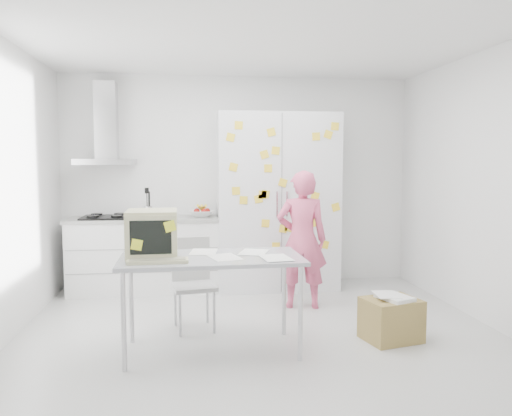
{
  "coord_description": "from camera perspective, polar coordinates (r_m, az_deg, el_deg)",
  "views": [
    {
      "loc": [
        -0.62,
        -4.52,
        1.6
      ],
      "look_at": [
        0.07,
        0.79,
        1.1
      ],
      "focal_mm": 35.0,
      "sensor_mm": 36.0,
      "label": 1
    }
  ],
  "objects": [
    {
      "name": "floor",
      "position": [
        4.83,
        0.44,
        -14.17
      ],
      "size": [
        4.5,
        4.0,
        0.02
      ],
      "primitive_type": "cube",
      "color": "silver",
      "rests_on": "ground"
    },
    {
      "name": "walls",
      "position": [
        5.28,
        -0.62,
        2.57
      ],
      "size": [
        4.52,
        4.01,
        2.7
      ],
      "color": "white",
      "rests_on": "ground"
    },
    {
      "name": "ceiling",
      "position": [
        4.69,
        0.47,
        18.86
      ],
      "size": [
        4.5,
        4.0,
        0.02
      ],
      "primitive_type": "cube",
      "color": "white",
      "rests_on": "walls"
    },
    {
      "name": "counter_run",
      "position": [
        6.34,
        -12.54,
        -5.09
      ],
      "size": [
        1.84,
        0.63,
        1.28
      ],
      "color": "white",
      "rests_on": "ground"
    },
    {
      "name": "range_hood",
      "position": [
        6.44,
        -16.75,
        8.25
      ],
      "size": [
        0.7,
        0.48,
        1.01
      ],
      "color": "silver",
      "rests_on": "walls"
    },
    {
      "name": "tall_cabinet",
      "position": [
        6.3,
        2.42,
        0.73
      ],
      "size": [
        1.5,
        0.68,
        2.2
      ],
      "color": "silver",
      "rests_on": "ground"
    },
    {
      "name": "person",
      "position": [
        5.48,
        5.26,
        -3.61
      ],
      "size": [
        0.6,
        0.44,
        1.51
      ],
      "primitive_type": "imported",
      "rotation": [
        0.0,
        0.0,
        2.99
      ],
      "color": "#E0577E",
      "rests_on": "ground"
    },
    {
      "name": "desk",
      "position": [
        4.21,
        -9.35,
        -4.19
      ],
      "size": [
        1.52,
        0.79,
        1.2
      ],
      "rotation": [
        0.0,
        0.0,
        0.02
      ],
      "color": "#A8ABB3",
      "rests_on": "ground"
    },
    {
      "name": "chair",
      "position": [
        4.88,
        -7.25,
        -7.87
      ],
      "size": [
        0.45,
        0.45,
        0.87
      ],
      "rotation": [
        0.0,
        0.0,
        0.16
      ],
      "color": "#B0AFAD",
      "rests_on": "ground"
    },
    {
      "name": "cardboard_box",
      "position": [
        4.74,
        15.19,
        -12.12
      ],
      "size": [
        0.55,
        0.48,
        0.41
      ],
      "rotation": [
        0.0,
        0.0,
        0.23
      ],
      "color": "olive",
      "rests_on": "ground"
    }
  ]
}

